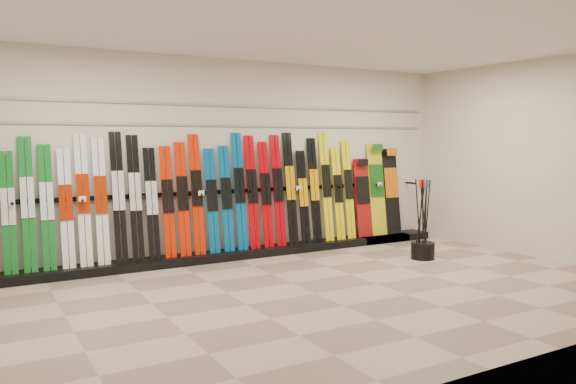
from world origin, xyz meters
TOP-DOWN VIEW (x-y plane):
  - floor at (0.00, 0.00)m, footprint 8.00×8.00m
  - back_wall at (0.00, 2.50)m, footprint 8.00×0.00m
  - right_wall at (4.00, 0.00)m, footprint 0.00×5.00m
  - ceiling at (0.00, 0.00)m, footprint 8.00×8.00m
  - ski_rack_base at (0.22, 2.28)m, footprint 8.00×0.40m
  - skis at (-0.44, 2.35)m, footprint 5.37×0.28m
  - snowboards at (2.79, 2.35)m, footprint 0.95×0.25m
  - pole_bin at (2.43, 0.82)m, footprint 0.35×0.35m
  - ski_poles at (2.41, 0.82)m, footprint 0.30×0.24m
  - slatwall_rail_0 at (0.00, 2.48)m, footprint 7.60×0.02m
  - slatwall_rail_1 at (0.00, 2.48)m, footprint 7.60×0.02m

SIDE VIEW (x-z plane):
  - floor at x=0.00m, z-range 0.00..0.00m
  - ski_rack_base at x=0.22m, z-range 0.00..0.12m
  - pole_bin at x=2.43m, z-range 0.00..0.25m
  - ski_poles at x=2.41m, z-range 0.02..1.20m
  - snowboards at x=2.79m, z-range 0.07..1.66m
  - skis at x=-0.44m, z-range 0.05..1.85m
  - back_wall at x=0.00m, z-range -2.50..5.50m
  - right_wall at x=4.00m, z-range -1.00..4.00m
  - slatwall_rail_0 at x=0.00m, z-range 1.98..2.02m
  - slatwall_rail_1 at x=0.00m, z-range 2.28..2.31m
  - ceiling at x=0.00m, z-range 3.00..3.00m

